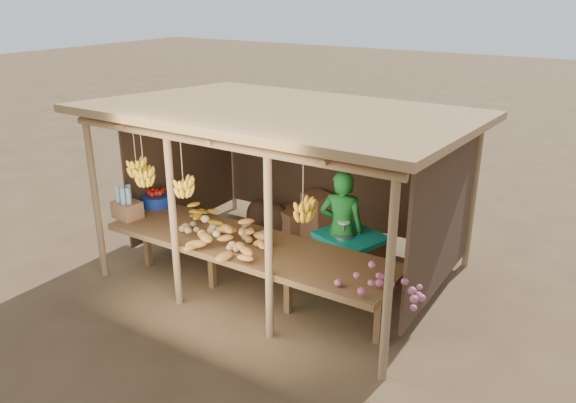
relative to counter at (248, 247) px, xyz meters
The scene contains 13 objects.
ground 1.20m from the counter, 90.00° to the left, with size 60.00×60.00×0.00m, color brown.
stall_structure 1.48m from the counter, 90.84° to the left, with size 4.70×3.50×2.43m.
counter is the anchor object (origin of this frame).
potato_heap 0.48m from the counter, behind, with size 1.02×0.61×0.37m, color tan, non-canonical shape.
sweet_potato_heap 0.38m from the counter, 79.62° to the right, with size 1.12×0.67×0.36m, color #B9792F, non-canonical shape.
onion_heap 1.93m from the counter, ahead, with size 0.90×0.54×0.36m, color #AE5469, non-canonical shape.
banana_pile 1.04m from the counter, 162.85° to the left, with size 0.57×0.34×0.35m, color gold, non-canonical shape.
tomato_basin 1.94m from the counter, 169.40° to the left, with size 0.45×0.45×0.24m.
bottle_box 1.93m from the counter, behind, with size 0.40×0.33×0.46m.
vendor 1.28m from the counter, 50.69° to the left, with size 0.59×0.39×1.62m, color #1B7C28.
tarp_crate 1.43m from the counter, 47.99° to the left, with size 1.00×0.92×0.97m.
carton_stack 2.18m from the counter, 99.20° to the left, with size 1.08×0.52×0.74m.
burlap_sacks 2.36m from the counter, 118.19° to the left, with size 0.78×0.41×0.55m.
Camera 1 is at (3.83, -6.06, 3.78)m, focal length 35.00 mm.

